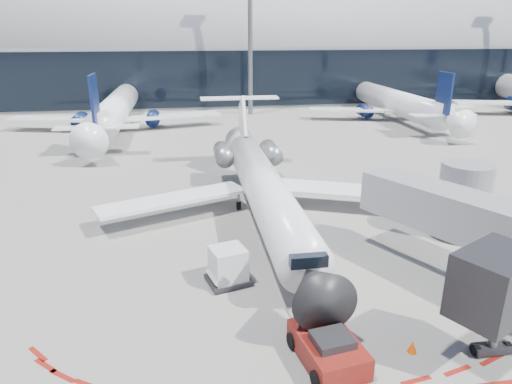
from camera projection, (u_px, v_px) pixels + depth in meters
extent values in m
plane|color=slate|center=(282.00, 255.00, 27.10)|extent=(260.00, 260.00, 0.00)
cube|color=silver|center=(276.00, 241.00, 28.96)|extent=(0.25, 40.00, 0.01)
cube|color=gray|center=(211.00, 73.00, 85.93)|extent=(150.00, 24.00, 10.00)
cylinder|color=gray|center=(210.00, 45.00, 84.25)|extent=(150.00, 24.00, 24.00)
cube|color=black|center=(216.00, 79.00, 74.71)|extent=(150.00, 0.20, 9.00)
cube|color=gray|center=(477.00, 220.00, 23.01)|extent=(8.22, 12.61, 2.30)
cube|color=black|center=(494.00, 284.00, 17.23)|extent=(3.86, 3.44, 2.60)
cylinder|color=slate|center=(496.00, 329.00, 18.52)|extent=(0.36, 0.36, 2.40)
cube|color=black|center=(491.00, 348.00, 18.85)|extent=(1.60, 0.60, 0.30)
cylinder|color=gray|center=(463.00, 199.00, 29.20)|extent=(3.20, 3.20, 4.80)
cylinder|color=black|center=(458.00, 230.00, 29.92)|extent=(4.00, 4.00, 0.50)
cylinder|color=slate|center=(250.00, 31.00, 68.31)|extent=(0.70, 0.70, 25.00)
cylinder|color=white|center=(265.00, 189.00, 31.11)|extent=(2.73, 22.23, 2.73)
cone|color=black|center=(315.00, 285.00, 19.45)|extent=(2.73, 2.83, 2.73)
cone|color=white|center=(241.00, 145.00, 43.14)|extent=(2.73, 3.64, 2.73)
cube|color=black|center=(306.00, 256.00, 20.76)|extent=(1.72, 1.41, 0.56)
cube|color=white|center=(173.00, 199.00, 31.92)|extent=(10.82, 6.42, 0.31)
cube|color=white|center=(344.00, 190.00, 33.73)|extent=(10.82, 6.42, 0.31)
cube|color=white|center=(242.00, 121.00, 41.39)|extent=(0.25, 4.74, 4.82)
cube|color=white|center=(239.00, 98.00, 42.76)|extent=(7.27, 1.62, 0.16)
cylinder|color=slate|center=(223.00, 154.00, 39.00)|extent=(1.52, 3.44, 1.52)
cylinder|color=slate|center=(271.00, 152.00, 39.60)|extent=(1.52, 3.44, 1.52)
cylinder|color=black|center=(296.00, 288.00, 23.16)|extent=(0.22, 0.57, 0.57)
cylinder|color=black|center=(239.00, 205.00, 33.93)|extent=(0.30, 0.65, 0.65)
cylinder|color=black|center=(279.00, 203.00, 34.37)|extent=(0.30, 0.65, 0.65)
cylinder|color=slate|center=(296.00, 283.00, 23.07)|extent=(0.18, 0.18, 1.11)
cube|color=#63130E|center=(328.00, 348.00, 18.29)|extent=(2.69, 3.75, 0.97)
cube|color=black|center=(332.00, 340.00, 17.79)|extent=(1.70, 1.52, 0.38)
cylinder|color=slate|center=(303.00, 319.00, 20.48)|extent=(0.57, 2.77, 0.11)
cylinder|color=black|center=(317.00, 379.00, 17.01)|extent=(0.41, 0.73, 0.69)
cylinder|color=black|center=(365.00, 367.00, 17.62)|extent=(0.41, 0.73, 0.69)
cylinder|color=black|center=(293.00, 341.00, 19.13)|extent=(0.41, 0.73, 0.69)
cylinder|color=black|center=(336.00, 331.00, 19.73)|extent=(0.41, 0.73, 0.69)
cube|color=black|center=(229.00, 280.00, 24.10)|extent=(2.55, 2.33, 0.24)
cube|color=silver|center=(228.00, 263.00, 23.77)|extent=(2.08, 2.01, 1.72)
cylinder|color=black|center=(218.00, 291.00, 23.19)|extent=(0.16, 0.24, 0.21)
cylinder|color=black|center=(249.00, 284.00, 23.86)|extent=(0.16, 0.24, 0.21)
cylinder|color=black|center=(209.00, 278.00, 24.39)|extent=(0.16, 0.24, 0.21)
cylinder|color=black|center=(239.00, 272.00, 25.06)|extent=(0.16, 0.24, 0.21)
cone|color=#E85204|center=(412.00, 346.00, 18.88)|extent=(0.40, 0.40, 0.56)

